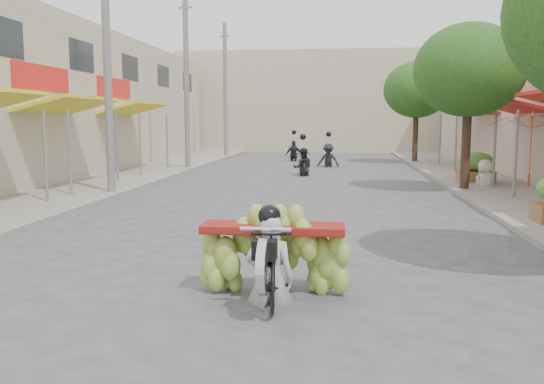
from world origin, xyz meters
The scene contains 16 objects.
ground centered at (0.00, 0.00, 0.00)m, with size 120.00×120.00×0.00m, color #55565A.
sidewalk_left centered at (-7.00, 15.00, 0.06)m, with size 4.00×60.00×0.12m, color gray.
sidewalk_right centered at (7.00, 15.00, 0.06)m, with size 4.00×60.00×0.12m, color gray.
far_building centered at (0.00, 38.00, 3.50)m, with size 20.00×6.00×7.00m, color #BEAF96.
utility_pole_mid centered at (-5.40, 12.00, 4.03)m, with size 0.60×0.24×8.00m.
utility_pole_far centered at (-5.40, 21.00, 4.03)m, with size 0.60×0.24×8.00m.
utility_pole_back centered at (-5.40, 30.00, 4.03)m, with size 0.60×0.24×8.00m.
street_tree_mid centered at (5.40, 14.00, 3.78)m, with size 3.40×3.40×5.25m.
street_tree_far centered at (5.40, 26.00, 3.78)m, with size 3.40×3.40×5.25m.
produce_crate_far centered at (6.20, 16.00, 0.71)m, with size 1.20×0.88×1.16m.
banana_motorbike centered at (0.58, 2.46, 0.70)m, with size 2.20×1.88×2.10m.
market_umbrella centered at (5.92, 9.50, 2.50)m, with size 2.24×2.24×1.80m.
pedestrian centered at (6.29, 15.09, 0.97)m, with size 0.97×0.80×1.69m.
bg_motorbike_a centered at (-0.01, 18.87, 0.75)m, with size 0.85×1.66×1.95m.
bg_motorbike_b centered at (0.95, 23.27, 0.87)m, with size 1.14×1.60×1.95m.
bg_motorbike_c centered at (-1.00, 27.10, 0.83)m, with size 1.07×1.54×1.95m.
Camera 1 is at (1.40, -4.64, 2.29)m, focal length 38.00 mm.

